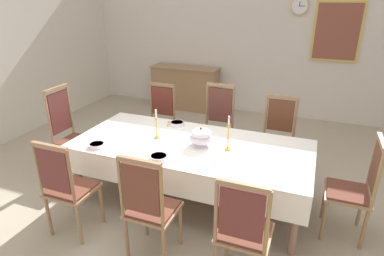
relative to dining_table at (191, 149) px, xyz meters
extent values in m
cube|color=tan|center=(0.00, -0.14, -0.69)|extent=(7.02, 7.15, 0.04)
cube|color=silver|center=(0.00, 3.48, 0.92)|extent=(7.02, 0.08, 3.17)
cylinder|color=#916C54|center=(-1.23, -0.50, -0.32)|extent=(0.07, 0.07, 0.71)
cylinder|color=#926858|center=(1.23, -0.50, -0.32)|extent=(0.07, 0.07, 0.71)
cylinder|color=#95714A|center=(-1.23, 0.50, -0.32)|extent=(0.07, 0.07, 0.71)
cylinder|color=#9C6C44|center=(1.23, 0.50, -0.32)|extent=(0.07, 0.07, 0.71)
cube|color=#9A6C50|center=(0.00, 0.00, 0.00)|extent=(2.54, 1.09, 0.08)
cube|color=#95714E|center=(0.00, 0.00, 0.05)|extent=(2.66, 1.21, 0.03)
cube|color=white|center=(0.00, 0.00, 0.07)|extent=(2.68, 1.23, 0.00)
cube|color=white|center=(0.00, -0.61, -0.09)|extent=(2.68, 0.00, 0.31)
cube|color=white|center=(0.00, 0.61, -0.09)|extent=(2.68, 0.00, 0.31)
cube|color=white|center=(-1.33, 0.00, -0.09)|extent=(0.00, 1.23, 0.31)
cube|color=white|center=(1.33, 0.00, -0.09)|extent=(0.00, 1.23, 0.31)
cylinder|color=#8F6E58|center=(-1.11, -0.76, -0.44)|extent=(0.04, 0.04, 0.46)
cylinder|color=#9E6C48|center=(-0.73, -0.76, -0.44)|extent=(0.04, 0.04, 0.46)
cylinder|color=#9A6F55|center=(-1.11, -1.12, -0.44)|extent=(0.04, 0.04, 0.46)
cylinder|color=#927856|center=(-0.73, -1.12, -0.44)|extent=(0.04, 0.04, 0.46)
cube|color=#95714E|center=(-0.92, -0.94, -0.19)|extent=(0.44, 0.42, 0.03)
cube|color=brown|center=(-0.92, -0.94, -0.17)|extent=(0.40, 0.38, 0.02)
cylinder|color=#977954|center=(-1.11, -1.13, 0.10)|extent=(0.03, 0.03, 0.56)
cylinder|color=#97674A|center=(-0.72, -1.13, 0.10)|extent=(0.03, 0.03, 0.56)
cube|color=brown|center=(-0.92, -1.13, 0.13)|extent=(0.34, 0.02, 0.42)
cube|color=#95714E|center=(-0.92, -1.13, 0.38)|extent=(0.40, 0.04, 0.04)
cylinder|color=#9C6749|center=(-0.73, 0.76, -0.44)|extent=(0.04, 0.04, 0.46)
cylinder|color=olive|center=(-1.11, 0.76, -0.44)|extent=(0.04, 0.04, 0.46)
cylinder|color=#9C7758|center=(-0.73, 1.12, -0.44)|extent=(0.04, 0.04, 0.46)
cylinder|color=#906745|center=(-1.11, 1.12, -0.44)|extent=(0.04, 0.04, 0.46)
cube|color=#95714E|center=(-0.92, 0.94, -0.19)|extent=(0.44, 0.42, 0.03)
cube|color=brown|center=(-0.92, 0.94, -0.17)|extent=(0.40, 0.38, 0.02)
cylinder|color=#976E4F|center=(-0.72, 1.13, 0.11)|extent=(0.03, 0.03, 0.57)
cylinder|color=#967853|center=(-1.11, 1.13, 0.11)|extent=(0.03, 0.03, 0.57)
cube|color=brown|center=(-0.92, 1.13, 0.14)|extent=(0.34, 0.02, 0.44)
cube|color=#95714E|center=(-0.92, 1.13, 0.39)|extent=(0.40, 0.04, 0.04)
cylinder|color=#8B7252|center=(-0.19, -0.76, -0.44)|extent=(0.04, 0.04, 0.46)
cylinder|color=#96724D|center=(0.19, -0.76, -0.44)|extent=(0.04, 0.04, 0.46)
cylinder|color=#926B51|center=(-0.19, -1.12, -0.44)|extent=(0.04, 0.04, 0.46)
cylinder|color=#A06E4C|center=(0.19, -1.12, -0.44)|extent=(0.04, 0.04, 0.46)
cube|color=#95714E|center=(0.00, -0.94, -0.19)|extent=(0.44, 0.42, 0.03)
cube|color=brown|center=(0.00, -0.94, -0.17)|extent=(0.40, 0.38, 0.02)
cylinder|color=#957249|center=(-0.20, -1.13, 0.11)|extent=(0.03, 0.03, 0.59)
cylinder|color=#9E7745|center=(0.19, -1.13, 0.11)|extent=(0.03, 0.03, 0.59)
cube|color=brown|center=(0.00, -1.13, 0.14)|extent=(0.34, 0.02, 0.45)
cube|color=#95714E|center=(0.00, -1.13, 0.41)|extent=(0.40, 0.04, 0.04)
cylinder|color=#9E7045|center=(0.19, 0.76, -0.44)|extent=(0.04, 0.04, 0.46)
cylinder|color=#967450|center=(-0.19, 0.76, -0.44)|extent=(0.04, 0.04, 0.46)
cylinder|color=#956C4E|center=(0.19, 1.12, -0.44)|extent=(0.04, 0.04, 0.46)
cylinder|color=#926F51|center=(-0.19, 1.12, -0.44)|extent=(0.04, 0.04, 0.46)
cube|color=#95714E|center=(0.00, 0.94, -0.19)|extent=(0.44, 0.42, 0.03)
cube|color=brown|center=(0.00, 0.94, -0.17)|extent=(0.40, 0.38, 0.02)
cylinder|color=#8E6850|center=(0.19, 1.13, 0.15)|extent=(0.03, 0.03, 0.65)
cylinder|color=#8E6A46|center=(-0.20, 1.13, 0.15)|extent=(0.03, 0.03, 0.65)
cube|color=brown|center=(0.00, 1.13, 0.18)|extent=(0.34, 0.02, 0.50)
cube|color=#95714E|center=(0.00, 1.13, 0.47)|extent=(0.40, 0.04, 0.04)
cylinder|color=#9C7A4F|center=(0.66, -0.76, -0.44)|extent=(0.04, 0.04, 0.46)
cylinder|color=#8D6C57|center=(1.04, -0.76, -0.44)|extent=(0.04, 0.04, 0.46)
cube|color=#95714E|center=(0.85, -0.94, -0.19)|extent=(0.44, 0.42, 0.03)
cube|color=brown|center=(0.85, -0.94, -0.17)|extent=(0.40, 0.38, 0.02)
cylinder|color=#9F7050|center=(0.65, -1.13, 0.10)|extent=(0.03, 0.03, 0.56)
cylinder|color=#9A7546|center=(1.04, -1.13, 0.10)|extent=(0.03, 0.03, 0.56)
cube|color=brown|center=(0.85, -1.13, 0.13)|extent=(0.34, 0.02, 0.42)
cube|color=#95714E|center=(0.85, -1.13, 0.38)|extent=(0.40, 0.04, 0.04)
cylinder|color=#8F774D|center=(1.04, 0.76, -0.44)|extent=(0.04, 0.04, 0.46)
cylinder|color=#9F794A|center=(0.66, 0.76, -0.44)|extent=(0.04, 0.04, 0.46)
cylinder|color=#986C4A|center=(1.04, 1.12, -0.44)|extent=(0.04, 0.04, 0.46)
cylinder|color=#9C704D|center=(0.66, 1.12, -0.44)|extent=(0.04, 0.04, 0.46)
cube|color=#95714E|center=(0.85, 0.94, -0.19)|extent=(0.44, 0.42, 0.03)
cube|color=brown|center=(0.85, 0.94, -0.17)|extent=(0.40, 0.38, 0.02)
cylinder|color=#946F4C|center=(1.04, 1.13, 0.11)|extent=(0.03, 0.03, 0.57)
cylinder|color=#9D7A51|center=(0.65, 1.13, 0.11)|extent=(0.03, 0.03, 0.57)
cube|color=brown|center=(0.85, 1.13, 0.14)|extent=(0.34, 0.02, 0.44)
cube|color=#95714E|center=(0.85, 1.13, 0.40)|extent=(0.40, 0.04, 0.04)
cylinder|color=#947A4E|center=(-1.49, 0.19, -0.44)|extent=(0.04, 0.04, 0.46)
cylinder|color=#8C7758|center=(-1.49, -0.19, -0.44)|extent=(0.04, 0.04, 0.46)
cylinder|color=#8F6B48|center=(-1.85, 0.19, -0.44)|extent=(0.04, 0.04, 0.46)
cylinder|color=#926B57|center=(-1.85, -0.19, -0.44)|extent=(0.04, 0.04, 0.46)
cube|color=#95714E|center=(-1.67, 0.00, -0.19)|extent=(0.42, 0.44, 0.03)
cube|color=brown|center=(-1.67, 0.00, -0.17)|extent=(0.38, 0.40, 0.02)
cylinder|color=#947858|center=(-1.86, 0.20, 0.17)|extent=(0.03, 0.03, 0.71)
cylinder|color=#9E6E57|center=(-1.86, -0.20, 0.17)|extent=(0.03, 0.03, 0.71)
cube|color=brown|center=(-1.86, 0.00, 0.21)|extent=(0.02, 0.34, 0.54)
cube|color=#95714E|center=(-1.86, 0.00, 0.53)|extent=(0.04, 0.40, 0.04)
cylinder|color=#8F6F49|center=(1.49, -0.19, -0.44)|extent=(0.04, 0.04, 0.46)
cylinder|color=#916E57|center=(1.49, 0.19, -0.44)|extent=(0.04, 0.04, 0.46)
cylinder|color=#986D47|center=(1.85, -0.19, -0.44)|extent=(0.04, 0.04, 0.46)
cylinder|color=#927A54|center=(1.85, 0.19, -0.44)|extent=(0.04, 0.04, 0.46)
cube|color=#95714E|center=(1.67, 0.00, -0.19)|extent=(0.42, 0.44, 0.03)
cube|color=brown|center=(1.67, 0.00, -0.17)|extent=(0.38, 0.40, 0.02)
cylinder|color=#947449|center=(1.86, -0.20, 0.11)|extent=(0.03, 0.03, 0.58)
cylinder|color=olive|center=(1.86, 0.20, 0.11)|extent=(0.03, 0.03, 0.58)
cube|color=brown|center=(1.86, 0.00, 0.14)|extent=(0.02, 0.34, 0.44)
cube|color=#95714E|center=(1.86, 0.00, 0.40)|extent=(0.04, 0.40, 0.04)
cylinder|color=white|center=(0.12, 0.00, 0.08)|extent=(0.15, 0.15, 0.02)
ellipsoid|color=white|center=(0.12, 0.00, 0.15)|extent=(0.27, 0.27, 0.12)
ellipsoid|color=white|center=(0.12, 0.00, 0.22)|extent=(0.24, 0.24, 0.09)
sphere|color=brown|center=(0.12, 0.00, 0.27)|extent=(0.03, 0.03, 0.03)
cylinder|color=gold|center=(-0.43, 0.00, 0.08)|extent=(0.07, 0.07, 0.02)
cylinder|color=gold|center=(-0.43, 0.00, 0.20)|extent=(0.02, 0.02, 0.22)
cone|color=gold|center=(-0.43, 0.00, 0.31)|extent=(0.04, 0.04, 0.02)
cylinder|color=silver|center=(-0.43, 0.00, 0.37)|extent=(0.02, 0.02, 0.10)
cylinder|color=gold|center=(0.43, 0.00, 0.08)|extent=(0.07, 0.07, 0.02)
cylinder|color=gold|center=(0.43, 0.00, 0.22)|extent=(0.02, 0.02, 0.26)
cone|color=gold|center=(0.43, 0.00, 0.35)|extent=(0.04, 0.04, 0.02)
cylinder|color=silver|center=(0.43, 0.00, 0.41)|extent=(0.02, 0.02, 0.10)
cylinder|color=white|center=(-0.17, -0.48, 0.09)|extent=(0.20, 0.20, 0.05)
cylinder|color=white|center=(-0.17, -0.48, 0.10)|extent=(0.16, 0.16, 0.03)
torus|color=brown|center=(-0.17, -0.48, 0.11)|extent=(0.19, 0.19, 0.01)
cylinder|color=white|center=(-0.37, 0.46, 0.09)|extent=(0.19, 0.19, 0.04)
cylinder|color=white|center=(-0.37, 0.46, 0.10)|extent=(0.16, 0.16, 0.03)
torus|color=brown|center=(-0.37, 0.46, 0.11)|extent=(0.18, 0.18, 0.01)
cylinder|color=white|center=(-0.94, -0.46, 0.09)|extent=(0.18, 0.18, 0.04)
cylinder|color=white|center=(-0.94, -0.46, 0.10)|extent=(0.15, 0.15, 0.03)
torus|color=brown|center=(-0.94, -0.46, 0.11)|extent=(0.17, 0.17, 0.01)
cube|color=gold|center=(-0.29, -0.52, 0.08)|extent=(0.03, 0.14, 0.00)
ellipsoid|color=gold|center=(-0.30, -0.43, 0.08)|extent=(0.03, 0.05, 0.01)
cube|color=gold|center=(-0.49, 0.43, 0.08)|extent=(0.05, 0.14, 0.00)
ellipsoid|color=gold|center=(-0.51, 0.51, 0.08)|extent=(0.03, 0.05, 0.01)
cube|color=#95714E|center=(-1.38, 3.16, -0.23)|extent=(1.40, 0.44, 0.88)
cube|color=#947252|center=(-1.38, 3.16, 0.22)|extent=(1.44, 0.48, 0.02)
cube|color=#987D53|center=(-1.03, 3.38, -0.23)|extent=(0.59, 0.01, 0.70)
cube|color=#A1684F|center=(-1.73, 3.38, -0.23)|extent=(0.59, 0.01, 0.70)
cylinder|color=#D1B251|center=(0.77, 3.41, 1.45)|extent=(0.31, 0.05, 0.31)
cylinder|color=white|center=(0.77, 3.38, 1.45)|extent=(0.28, 0.01, 0.28)
cube|color=black|center=(0.77, 3.37, 1.49)|extent=(0.01, 0.00, 0.08)
cube|color=black|center=(0.81, 3.37, 1.45)|extent=(0.11, 0.00, 0.01)
cube|color=#D1B251|center=(1.45, 3.42, 1.03)|extent=(0.81, 0.04, 1.05)
cube|color=brown|center=(1.45, 3.39, 1.03)|extent=(0.73, 0.01, 0.97)
camera|label=1|loc=(1.23, -3.10, 1.63)|focal=30.32mm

